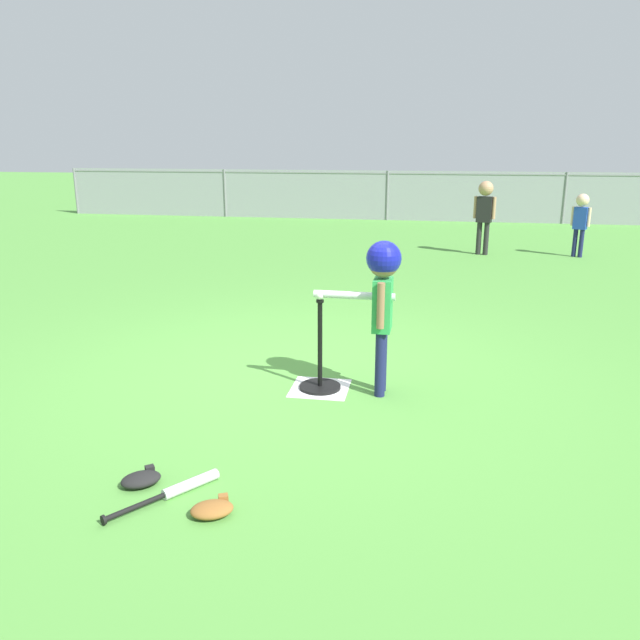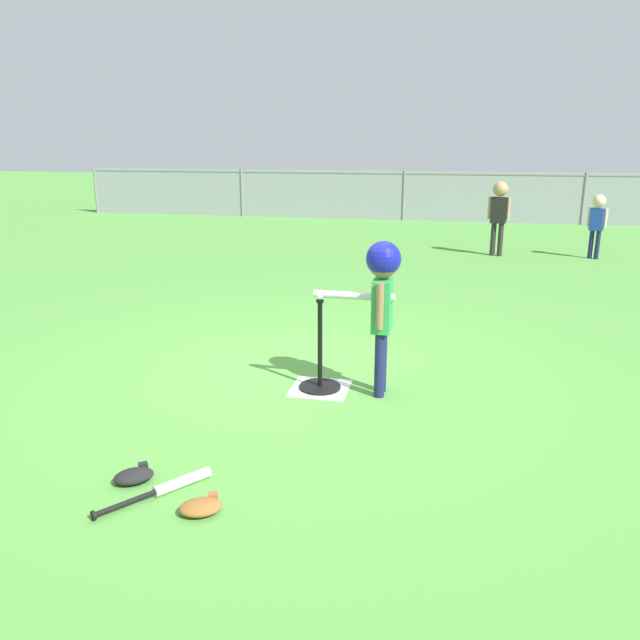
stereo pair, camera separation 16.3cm
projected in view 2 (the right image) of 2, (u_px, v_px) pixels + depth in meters
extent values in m
plane|color=#51933D|center=(296.00, 372.00, 5.24)|extent=(60.00, 60.00, 0.00)
cube|color=white|center=(320.00, 388.00, 4.90)|extent=(0.44, 0.44, 0.01)
cylinder|color=black|center=(320.00, 387.00, 4.90)|extent=(0.32, 0.32, 0.03)
cylinder|color=black|center=(320.00, 343.00, 4.80)|extent=(0.04, 0.04, 0.68)
cylinder|color=black|center=(320.00, 301.00, 4.71)|extent=(0.06, 0.06, 0.02)
sphere|color=white|center=(320.00, 295.00, 4.70)|extent=(0.07, 0.07, 0.07)
cylinder|color=#191E4C|center=(380.00, 365.00, 4.68)|extent=(0.08, 0.08, 0.50)
cylinder|color=#191E4C|center=(382.00, 360.00, 4.79)|extent=(0.08, 0.08, 0.50)
cube|color=green|center=(382.00, 305.00, 4.61)|extent=(0.14, 0.22, 0.39)
cylinder|color=#8C6647|center=(380.00, 306.00, 4.48)|extent=(0.06, 0.06, 0.33)
cylinder|color=#8C6647|center=(385.00, 297.00, 4.73)|extent=(0.06, 0.06, 0.33)
sphere|color=#8C6647|center=(383.00, 263.00, 4.53)|extent=(0.22, 0.22, 0.22)
sphere|color=#141999|center=(384.00, 259.00, 4.52)|extent=(0.25, 0.25, 0.25)
cylinder|color=silver|center=(354.00, 296.00, 4.64)|extent=(0.60, 0.07, 0.06)
cylinder|color=#191E4C|center=(597.00, 245.00, 10.16)|extent=(0.07, 0.07, 0.45)
cylinder|color=#191E4C|center=(591.00, 244.00, 10.22)|extent=(0.07, 0.07, 0.45)
cube|color=#2347B7|center=(597.00, 219.00, 10.08)|extent=(0.23, 0.20, 0.35)
cylinder|color=beige|center=(606.00, 218.00, 9.99)|extent=(0.05, 0.05, 0.30)
cylinder|color=beige|center=(589.00, 217.00, 10.14)|extent=(0.05, 0.05, 0.30)
sphere|color=beige|center=(599.00, 201.00, 10.00)|extent=(0.20, 0.20, 0.20)
cylinder|color=#262626|center=(500.00, 240.00, 10.42)|extent=(0.08, 0.08, 0.54)
cylinder|color=#262626|center=(493.00, 239.00, 10.47)|extent=(0.08, 0.08, 0.54)
cube|color=black|center=(499.00, 210.00, 10.31)|extent=(0.27, 0.20, 0.42)
cylinder|color=tan|center=(508.00, 209.00, 10.24)|extent=(0.06, 0.06, 0.36)
cylinder|color=tan|center=(490.00, 208.00, 10.37)|extent=(0.06, 0.06, 0.36)
sphere|color=tan|center=(501.00, 189.00, 10.22)|extent=(0.24, 0.24, 0.24)
cylinder|color=silver|center=(183.00, 482.00, 3.51)|extent=(0.25, 0.30, 0.06)
cylinder|color=black|center=(125.00, 503.00, 3.30)|extent=(0.22, 0.28, 0.03)
cylinder|color=black|center=(93.00, 515.00, 3.19)|extent=(0.05, 0.04, 0.05)
ellipsoid|color=brown|center=(201.00, 507.00, 3.26)|extent=(0.27, 0.24, 0.07)
cube|color=brown|center=(213.00, 498.00, 3.34)|extent=(0.06, 0.06, 0.06)
ellipsoid|color=black|center=(134.00, 476.00, 3.56)|extent=(0.27, 0.26, 0.07)
cube|color=black|center=(143.00, 468.00, 3.65)|extent=(0.06, 0.06, 0.06)
cylinder|color=slate|center=(96.00, 190.00, 16.54)|extent=(0.06, 0.06, 1.15)
cylinder|color=slate|center=(242.00, 193.00, 15.74)|extent=(0.06, 0.06, 1.15)
cylinder|color=slate|center=(404.00, 196.00, 14.94)|extent=(0.06, 0.06, 1.15)
cylinder|color=slate|center=(584.00, 199.00, 14.14)|extent=(0.06, 0.06, 1.15)
cube|color=gray|center=(404.00, 173.00, 14.80)|extent=(16.00, 0.03, 0.03)
cube|color=gray|center=(404.00, 196.00, 14.94)|extent=(16.00, 0.01, 1.15)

